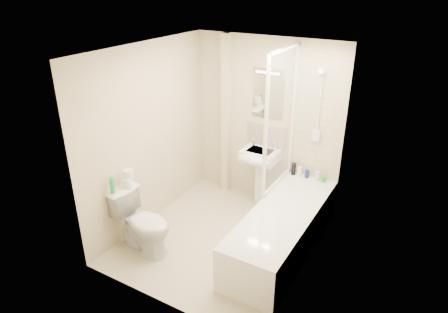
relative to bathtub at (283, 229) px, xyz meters
The scene contains 24 objects.
floor 0.83m from the bathtub, 165.07° to the right, with size 2.50×2.50×0.00m, color beige.
wall_back 1.58m from the bathtub, 125.54° to the left, with size 2.20×0.02×2.40m, color beige.
wall_left 2.07m from the bathtub, behind, with size 0.02×2.50×2.40m, color beige.
wall_right 1.00m from the bathtub, 29.74° to the right, with size 0.02×2.50×2.40m, color beige.
ceiling 2.25m from the bathtub, 165.07° to the right, with size 2.20×2.50×0.02m, color white.
tile_back 1.54m from the bathtub, 90.00° to the left, with size 0.70×0.01×1.75m, color beige.
tile_right 1.19m from the bathtub, ahead, with size 0.01×2.10×1.75m, color beige.
pipe_boxing 1.92m from the bathtub, 144.15° to the left, with size 0.12×0.12×2.40m, color beige.
splashback 1.47m from the bathtub, 125.09° to the left, with size 0.60×0.01×0.30m, color beige.
mirror 1.81m from the bathtub, 125.14° to the left, with size 0.46×0.01×0.60m, color white.
strip_light 2.08m from the bathtub, 125.75° to the left, with size 0.42×0.07×0.07m, color silver.
bathtub is the anchor object (origin of this frame).
shower_screen 1.35m from the bathtub, 120.33° to the left, with size 0.04×0.92×1.80m.
shower_fixture 1.60m from the bathtub, 90.10° to the left, with size 0.10×0.16×0.99m.
pedestal_sink 1.16m from the bathtub, 131.93° to the left, with size 0.50×0.47×0.97m.
bottle_black_a 1.05m from the bathtub, 105.02° to the left, with size 0.06×0.06×0.17m, color black.
bottle_white_a 1.03m from the bathtub, 100.09° to the left, with size 0.06×0.06×0.13m, color white.
bottle_blue 1.01m from the bathtub, 93.51° to the left, with size 0.06×0.06×0.12m, color navy.
bottle_white_b 1.02m from the bathtub, 84.45° to the left, with size 0.06×0.06×0.13m, color silver.
bottle_green 1.02m from the bathtub, 79.72° to the left, with size 0.07×0.07×0.08m, color green.
toilet 1.70m from the bathtub, 149.88° to the right, with size 0.80×0.50×0.78m, color white.
toilet_roll_lower 1.96m from the bathtub, 155.05° to the right, with size 0.11×0.11×0.11m, color white.
toilet_roll_upper 1.99m from the bathtub, 156.45° to the right, with size 0.12×0.12×0.10m, color white.
green_bottle 2.10m from the bathtub, 150.78° to the right, with size 0.06×0.06×0.20m, color green.
Camera 1 is at (2.17, -3.65, 3.13)m, focal length 32.00 mm.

